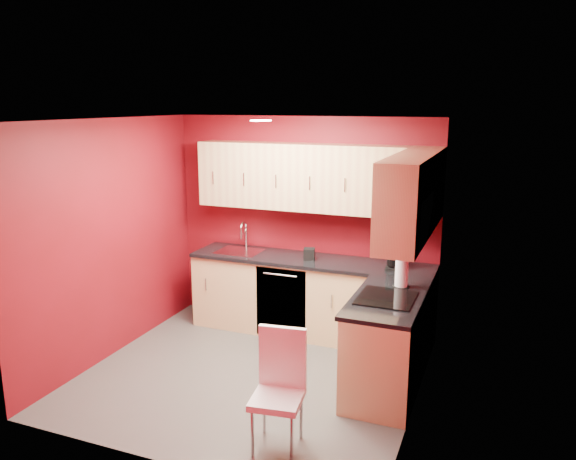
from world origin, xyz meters
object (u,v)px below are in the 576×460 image
Objects in this scene: coffee_maker at (394,257)px; dining_chair at (277,393)px; microwave at (403,219)px; napkin_holder at (309,254)px; sink at (240,248)px; paper_towel at (402,273)px.

coffee_maker is 2.27m from dining_chair.
microwave is 1.68m from napkin_holder.
sink reaches higher than coffee_maker.
microwave reaches higher than coffee_maker.
microwave is 0.81× the size of dining_chair.
dining_chair is (-0.64, -1.58, -0.58)m from paper_towel.
sink is at bearing 176.86° from napkin_holder.
sink reaches higher than napkin_holder.
sink is (-2.09, 1.00, -0.72)m from microwave.
dining_chair is at bearing -76.89° from napkin_holder.
sink is at bearing 114.71° from dining_chair.
napkin_holder is (-1.20, 0.95, -0.68)m from microwave.
coffee_maker is at bearing 107.99° from paper_towel.
sink is at bearing 162.91° from paper_towel.
napkin_holder is at bearing -3.14° from sink.
coffee_maker reaches higher than napkin_holder.
paper_towel is at bearing 97.83° from microwave.
microwave reaches higher than dining_chair.
sink is 1.86m from coffee_maker.
paper_towel is (-0.05, 0.38, -0.61)m from microwave.
microwave is 0.72m from paper_towel.
coffee_maker reaches higher than dining_chair.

